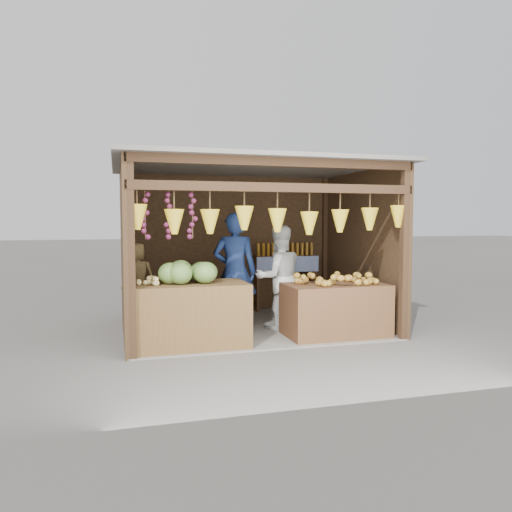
% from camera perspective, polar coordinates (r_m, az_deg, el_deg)
% --- Properties ---
extents(ground, '(80.00, 80.00, 0.00)m').
position_cam_1_polar(ground, '(8.30, -0.62, -8.14)').
color(ground, '#514F49').
rests_on(ground, ground).
extents(stall_structure, '(4.30, 3.30, 2.66)m').
position_cam_1_polar(stall_structure, '(8.06, -0.78, 3.42)').
color(stall_structure, slate).
rests_on(stall_structure, ground).
extents(back_shelf, '(1.25, 0.32, 1.32)m').
position_cam_1_polar(back_shelf, '(9.69, 3.40, -1.16)').
color(back_shelf, '#382314').
rests_on(back_shelf, ground).
extents(counter_left, '(1.56, 0.85, 0.90)m').
position_cam_1_polar(counter_left, '(7.02, -7.47, -6.73)').
color(counter_left, '#50321A').
rests_on(counter_left, ground).
extents(counter_right, '(1.52, 0.85, 0.80)m').
position_cam_1_polar(counter_right, '(7.69, 9.05, -6.15)').
color(counter_right, '#4D2C19').
rests_on(counter_right, ground).
extents(stool, '(0.35, 0.35, 0.32)m').
position_cam_1_polar(stool, '(8.18, -13.34, -7.28)').
color(stool, black).
rests_on(stool, ground).
extents(man_standing, '(0.79, 0.64, 1.89)m').
position_cam_1_polar(man_standing, '(7.89, -2.44, -1.84)').
color(man_standing, '#13224A').
rests_on(man_standing, ground).
extents(woman_standing, '(0.86, 0.69, 1.68)m').
position_cam_1_polar(woman_standing, '(8.06, 2.61, -2.47)').
color(woman_standing, silver).
rests_on(woman_standing, ground).
extents(vendor_seated, '(0.58, 0.43, 1.09)m').
position_cam_1_polar(vendor_seated, '(8.07, -13.42, -2.35)').
color(vendor_seated, brown).
rests_on(vendor_seated, stool).
extents(melon_pile, '(1.00, 0.50, 0.32)m').
position_cam_1_polar(melon_pile, '(6.93, -7.87, -1.78)').
color(melon_pile, '#234F15').
rests_on(melon_pile, counter_left).
extents(tanfruit_pile, '(0.34, 0.40, 0.13)m').
position_cam_1_polar(tanfruit_pile, '(6.85, -12.31, -2.70)').
color(tanfruit_pile, tan).
rests_on(tanfruit_pile, counter_left).
extents(mango_pile, '(1.40, 0.64, 0.22)m').
position_cam_1_polar(mango_pile, '(7.58, 9.38, -2.39)').
color(mango_pile, '#C34C1A').
rests_on(mango_pile, counter_right).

